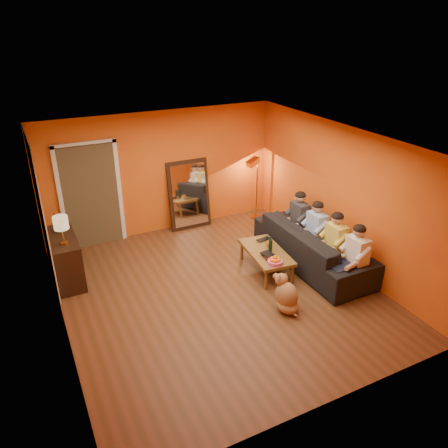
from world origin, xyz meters
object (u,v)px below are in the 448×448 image
wine_bottle (270,244)px  laptop (265,240)px  dog (287,293)px  person_mid_left (335,244)px  person_far_left (356,257)px  sideboard (66,259)px  tumbler (269,244)px  table_lamp (62,231)px  vase (59,227)px  coffee_table (266,261)px  floor_lamp (257,189)px  person_far_right (299,220)px  person_mid_right (316,231)px  sofa (313,246)px  mirror_frame (189,195)px

wine_bottle → laptop: wine_bottle is taller
dog → person_mid_left: (1.38, 0.55, 0.29)m
person_far_left → sideboard: bearing=150.4°
tumbler → wine_bottle: bearing=-112.4°
table_lamp → person_far_left: (4.37, -2.18, -0.49)m
table_lamp → vase: table_lamp is taller
dog → coffee_table: bearing=92.3°
floor_lamp → vase: 4.38m
person_mid_left → tumbler: (-0.93, 0.73, -0.14)m
table_lamp → floor_lamp: floor_lamp is taller
floor_lamp → person_far_right: floor_lamp is taller
person_mid_right → vase: person_mid_right is taller
dog → floor_lamp: bearing=85.7°
dog → person_mid_left: size_ratio=0.52×
sideboard → dog: (2.99, -2.48, -0.11)m
coffee_table → person_far_left: person_far_left is taller
sofa → person_mid_right: person_mid_right is taller
floor_lamp → person_mid_right: floor_lamp is taller
tumbler → laptop: size_ratio=0.38×
dog → person_far_left: bearing=18.1°
mirror_frame → person_mid_left: mirror_frame is taller
person_mid_right → laptop: size_ratio=4.20×
coffee_table → floor_lamp: 2.41m
wine_bottle → person_far_left: bearing=-47.8°
dog → vase: (-2.99, 2.73, 0.62)m
mirror_frame → table_lamp: size_ratio=2.98×
person_mid_left → coffee_table: bearing=150.0°
coffee_table → person_mid_right: bearing=2.8°
tumbler → laptop: tumbler is taller
sideboard → dog: 3.89m
floor_lamp → person_mid_left: floor_lamp is taller
mirror_frame → sofa: (1.45, -2.56, -0.38)m
person_mid_right → person_far_right: same height
sofa → wine_bottle: size_ratio=8.48×
sideboard → table_lamp: (0.00, -0.30, 0.68)m
vase → table_lamp: bearing=-90.0°
person_far_left → laptop: person_far_left is taller
sideboard → wine_bottle: size_ratio=3.81×
tumbler → vase: vase is taller
person_mid_left → laptop: 1.31m
floor_lamp → person_far_right: bearing=-98.4°
mirror_frame → person_far_left: size_ratio=1.25×
table_lamp → coffee_table: (3.32, -1.02, -0.90)m
mirror_frame → person_mid_left: bearing=-62.3°
tumbler → person_mid_right: bearing=-10.8°
sofa → person_mid_right: (0.13, 0.10, 0.23)m
person_far_left → tumbler: (-0.93, 1.28, -0.14)m
table_lamp → sofa: 4.46m
floor_lamp → wine_bottle: bearing=-123.6°
mirror_frame → person_far_right: 2.48m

